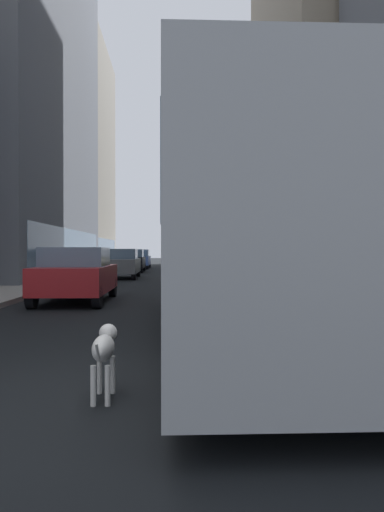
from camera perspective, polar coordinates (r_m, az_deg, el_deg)
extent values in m
plane|color=black|center=(40.16, -2.44, -1.54)|extent=(120.00, 120.00, 0.00)
cube|color=#9E9991|center=(40.56, -10.52, -1.42)|extent=(2.40, 110.00, 0.15)
cube|color=gray|center=(40.56, 5.64, -1.42)|extent=(2.40, 110.00, 0.15)
cube|color=slate|center=(30.40, -13.87, 0.76)|extent=(0.08, 18.65, 2.40)
cube|color=gray|center=(54.22, -15.39, 11.64)|extent=(9.62, 20.57, 23.79)
cube|color=slate|center=(52.36, -10.25, 0.71)|extent=(0.08, 18.51, 2.40)
cube|color=slate|center=(30.10, 9.14, 0.77)|extent=(0.08, 12.92, 2.40)
cube|color=slate|center=(51.86, 11.07, 10.96)|extent=(8.91, 23.33, 21.66)
cube|color=slate|center=(50.17, 6.12, 0.72)|extent=(0.08, 21.00, 2.40)
cube|color=#999EA3|center=(9.05, 5.22, 1.57)|extent=(2.55, 11.50, 2.75)
cube|color=slate|center=(9.07, 5.23, 4.70)|extent=(2.57, 11.04, 0.90)
cube|color=black|center=(14.75, 2.26, -3.16)|extent=(2.55, 0.16, 0.44)
cylinder|color=black|center=(12.56, -2.07, -4.05)|extent=(0.30, 1.00, 1.00)
cylinder|color=black|center=(12.77, 8.10, -3.98)|extent=(0.30, 1.00, 1.00)
cylinder|color=black|center=(4.92, -1.46, -11.40)|extent=(0.30, 1.00, 1.00)
cube|color=silver|center=(14.15, -3.46, 4.58)|extent=(0.08, 0.24, 0.40)
cube|color=slate|center=(27.04, -8.38, -1.13)|extent=(1.93, 4.30, 0.75)
cube|color=slate|center=(26.82, -8.43, 0.24)|extent=(1.78, 1.94, 0.55)
cylinder|color=black|center=(28.88, -9.71, -1.77)|extent=(0.22, 0.64, 0.64)
cylinder|color=black|center=(28.71, -6.31, -1.78)|extent=(0.22, 0.64, 0.64)
cylinder|color=black|center=(25.44, -10.70, -2.09)|extent=(0.22, 0.64, 0.64)
cylinder|color=black|center=(25.25, -6.85, -2.11)|extent=(0.22, 0.64, 0.64)
cube|color=black|center=(34.61, -7.08, -0.74)|extent=(1.74, 4.09, 0.75)
cube|color=slate|center=(34.40, -7.10, 0.33)|extent=(1.60, 1.84, 0.55)
cylinder|color=black|center=(36.31, -8.07, -1.27)|extent=(0.22, 0.64, 0.64)
cylinder|color=black|center=(36.20, -5.66, -1.28)|extent=(0.22, 0.64, 0.64)
cylinder|color=black|center=(33.07, -8.62, -1.46)|extent=(0.22, 0.64, 0.64)
cylinder|color=black|center=(32.94, -5.98, -1.47)|extent=(0.22, 0.64, 0.64)
cube|color=yellow|center=(37.72, 1.82, -0.63)|extent=(1.82, 4.53, 0.75)
cube|color=slate|center=(37.49, 1.85, 0.36)|extent=(1.68, 2.04, 0.55)
cylinder|color=black|center=(39.52, 0.46, -1.11)|extent=(0.22, 0.64, 0.64)
cylinder|color=black|center=(39.64, 2.78, -1.11)|extent=(0.22, 0.64, 0.64)
cylinder|color=black|center=(35.83, 0.76, -1.29)|extent=(0.22, 0.64, 0.64)
cylinder|color=black|center=(35.96, 3.31, -1.29)|extent=(0.22, 0.64, 0.64)
cube|color=#4C6BB7|center=(41.39, -6.32, -0.52)|extent=(1.93, 4.75, 0.75)
cube|color=slate|center=(41.15, -6.34, 0.38)|extent=(1.78, 2.14, 0.55)
cylinder|color=black|center=(43.41, -7.27, -0.96)|extent=(0.22, 0.64, 0.64)
cylinder|color=black|center=(43.30, -5.01, -0.96)|extent=(0.22, 0.64, 0.64)
cylinder|color=black|center=(39.52, -7.75, -1.12)|extent=(0.22, 0.64, 0.64)
cylinder|color=black|center=(39.40, -5.26, -1.12)|extent=(0.22, 0.64, 0.64)
cube|color=red|center=(14.80, -13.34, -2.60)|extent=(1.92, 4.18, 0.75)
cube|color=slate|center=(14.57, -13.50, -0.10)|extent=(1.76, 1.88, 0.55)
cylinder|color=black|center=(16.63, -15.11, -3.55)|extent=(0.22, 0.64, 0.64)
cylinder|color=black|center=(16.34, -9.30, -3.61)|extent=(0.22, 0.64, 0.64)
cylinder|color=black|center=(13.39, -18.27, -4.57)|extent=(0.22, 0.64, 0.64)
cylinder|color=black|center=(13.03, -11.06, -4.69)|extent=(0.22, 0.64, 0.64)
cube|color=#B7BABF|center=(47.10, -0.98, -0.37)|extent=(1.86, 4.40, 0.75)
cube|color=slate|center=(46.87, -0.97, 0.42)|extent=(1.71, 1.98, 0.55)
cylinder|color=black|center=(48.88, -2.00, -0.78)|extent=(0.22, 0.64, 0.64)
cylinder|color=black|center=(48.92, -0.07, -0.78)|extent=(0.22, 0.64, 0.64)
cylinder|color=black|center=(45.31, -1.96, -0.89)|extent=(0.22, 0.64, 0.64)
cylinder|color=black|center=(45.35, 0.12, -0.89)|extent=(0.22, 0.64, 0.64)
ellipsoid|color=white|center=(5.14, -10.35, -10.55)|extent=(0.22, 0.60, 0.26)
sphere|color=white|center=(5.50, -9.80, -8.86)|extent=(0.20, 0.20, 0.20)
sphere|color=black|center=(5.52, -10.40, -8.63)|extent=(0.07, 0.07, 0.07)
sphere|color=black|center=(5.51, -9.15, -8.65)|extent=(0.07, 0.07, 0.07)
cylinder|color=white|center=(4.74, -11.03, -10.89)|extent=(0.03, 0.16, 0.19)
cylinder|color=white|center=(5.43, -10.78, -13.53)|extent=(0.06, 0.06, 0.40)
cylinder|color=white|center=(5.41, -9.27, -13.57)|extent=(0.06, 0.06, 0.40)
cylinder|color=white|center=(5.03, -11.50, -14.69)|extent=(0.06, 0.06, 0.40)
cylinder|color=white|center=(5.01, -9.86, -14.74)|extent=(0.06, 0.06, 0.40)
sphere|color=black|center=(5.23, -9.65, -9.92)|extent=(0.04, 0.04, 0.04)
sphere|color=black|center=(5.07, -11.16, -10.49)|extent=(0.04, 0.04, 0.04)
sphere|color=black|center=(4.95, -10.41, -10.28)|extent=(0.04, 0.04, 0.04)
cylinder|color=#1E1E2D|center=(15.46, 19.37, -2.93)|extent=(0.28, 0.28, 0.85)
cylinder|color=#33598C|center=(15.43, 19.38, -0.20)|extent=(0.34, 0.34, 0.62)
sphere|color=tan|center=(15.43, 19.39, 1.36)|extent=(0.22, 0.22, 0.22)
cube|color=#59331E|center=(15.52, 20.13, -1.16)|extent=(0.12, 0.24, 0.20)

